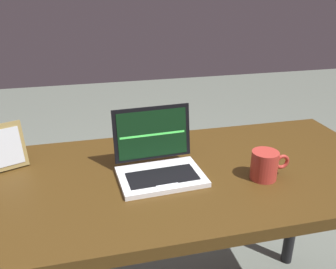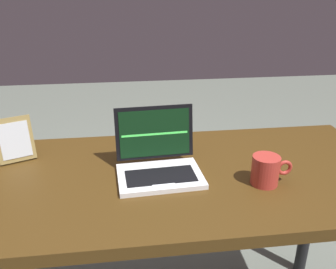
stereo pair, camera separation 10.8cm
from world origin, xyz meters
The scene contains 4 objects.
desk centered at (0.00, 0.00, 0.67)m, with size 1.72×0.66×0.75m.
laptop_front centered at (0.08, 0.00, 0.79)m, with size 0.27×0.22×0.20m.
photo_frame centered at (-0.38, 0.16, 0.82)m, with size 0.13×0.09×0.15m.
coffee_mug centered at (0.40, -0.10, 0.79)m, with size 0.13×0.08×0.09m.
Camera 2 is at (-0.01, -0.99, 1.31)m, focal length 38.14 mm.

